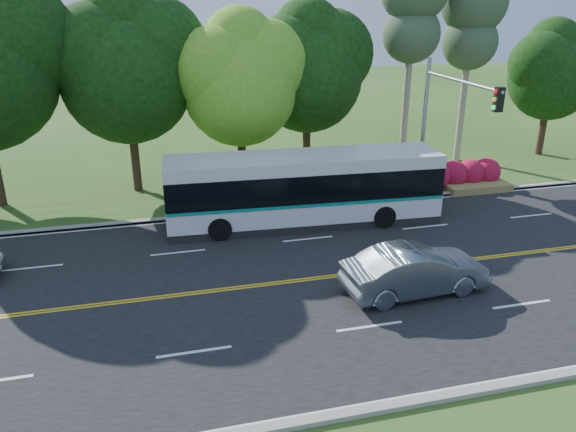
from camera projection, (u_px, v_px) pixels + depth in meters
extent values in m
plane|color=#2B521B|center=(347.00, 275.00, 20.98)|extent=(120.00, 120.00, 0.00)
cube|color=black|center=(347.00, 275.00, 20.98)|extent=(60.00, 14.00, 0.02)
cube|color=gray|center=(297.00, 207.00, 27.39)|extent=(60.00, 0.30, 0.15)
cube|color=gray|center=(441.00, 397.00, 14.52)|extent=(60.00, 0.30, 0.15)
cube|color=#2B521B|center=(288.00, 196.00, 29.07)|extent=(60.00, 4.00, 0.10)
cube|color=gold|center=(347.00, 275.00, 20.90)|extent=(57.00, 0.10, 0.00)
cube|color=gold|center=(346.00, 273.00, 21.05)|extent=(57.00, 0.10, 0.00)
cube|color=silver|center=(194.00, 352.00, 16.45)|extent=(2.20, 0.12, 0.00)
cube|color=silver|center=(370.00, 326.00, 17.71)|extent=(2.20, 0.12, 0.00)
cube|color=silver|center=(521.00, 304.00, 18.97)|extent=(2.20, 0.12, 0.00)
cube|color=silver|center=(32.00, 268.00, 21.49)|extent=(2.20, 0.12, 0.00)
cube|color=silver|center=(178.00, 252.00, 22.75)|extent=(2.20, 0.12, 0.00)
cube|color=silver|center=(308.00, 239.00, 24.01)|extent=(2.20, 0.12, 0.00)
cube|color=silver|center=(425.00, 227.00, 25.27)|extent=(2.20, 0.12, 0.00)
cube|color=silver|center=(531.00, 216.00, 26.53)|extent=(2.20, 0.12, 0.00)
cube|color=silver|center=(299.00, 211.00, 27.14)|extent=(57.00, 0.12, 0.00)
cube|color=silver|center=(435.00, 392.00, 14.81)|extent=(57.00, 0.12, 0.00)
sphere|color=black|center=(11.00, 38.00, 25.40)|extent=(5.76, 5.76, 5.76)
cylinder|color=black|center=(135.00, 157.00, 29.41)|extent=(0.44, 0.44, 3.60)
sphere|color=black|center=(127.00, 77.00, 27.89)|extent=(6.60, 6.60, 6.60)
sphere|color=black|center=(155.00, 49.00, 28.01)|extent=(5.28, 5.28, 5.28)
sphere|color=black|center=(96.00, 55.00, 26.98)|extent=(4.95, 4.95, 4.95)
sphere|color=black|center=(124.00, 25.00, 27.36)|extent=(4.29, 4.29, 4.29)
cylinder|color=black|center=(242.00, 159.00, 29.83)|extent=(0.44, 0.44, 3.24)
sphere|color=#59991F|center=(240.00, 89.00, 28.48)|extent=(5.80, 5.80, 5.80)
sphere|color=#59991F|center=(263.00, 64.00, 28.62)|extent=(4.64, 4.64, 4.64)
sphere|color=#59991F|center=(217.00, 70.00, 27.66)|extent=(4.35, 4.35, 4.35)
sphere|color=#59991F|center=(239.00, 44.00, 28.06)|extent=(3.77, 3.77, 3.77)
cylinder|color=black|center=(307.00, 145.00, 32.06)|extent=(0.44, 0.44, 3.42)
sphere|color=black|center=(307.00, 78.00, 30.66)|extent=(6.00, 6.00, 6.00)
sphere|color=black|center=(330.00, 54.00, 30.79)|extent=(4.80, 4.80, 4.80)
sphere|color=black|center=(287.00, 59.00, 29.81)|extent=(4.50, 4.50, 4.50)
sphere|color=black|center=(308.00, 34.00, 30.21)|extent=(3.90, 3.90, 3.90)
cylinder|color=#9E977F|center=(407.00, 85.00, 32.26)|extent=(0.40, 0.40, 9.80)
sphere|color=#3B5A38|center=(411.00, 34.00, 31.22)|extent=(3.23, 3.23, 3.23)
cylinder|color=#9E977F|center=(464.00, 87.00, 33.75)|extent=(0.40, 0.40, 9.10)
sphere|color=#3B5A38|center=(470.00, 42.00, 32.79)|extent=(3.23, 3.23, 3.23)
sphere|color=#3B5A38|center=(474.00, 2.00, 31.98)|extent=(3.80, 3.80, 3.80)
cylinder|color=black|center=(542.00, 131.00, 36.24)|extent=(0.44, 0.44, 3.06)
sphere|color=black|center=(551.00, 78.00, 35.00)|extent=(5.20, 5.20, 5.20)
sphere|color=black|center=(567.00, 60.00, 35.16)|extent=(4.16, 4.16, 4.16)
sphere|color=black|center=(541.00, 64.00, 34.25)|extent=(3.90, 3.90, 3.90)
sphere|color=black|center=(554.00, 45.00, 34.67)|extent=(3.38, 3.38, 3.38)
sphere|color=maroon|center=(348.00, 183.00, 28.78)|extent=(1.50, 1.50, 1.50)
sphere|color=maroon|center=(366.00, 181.00, 29.00)|extent=(1.50, 1.50, 1.50)
sphere|color=maroon|center=(384.00, 180.00, 29.23)|extent=(1.50, 1.50, 1.50)
sphere|color=maroon|center=(402.00, 179.00, 29.46)|extent=(1.50, 1.50, 1.50)
sphere|color=maroon|center=(419.00, 177.00, 29.69)|extent=(1.50, 1.50, 1.50)
sphere|color=maroon|center=(436.00, 176.00, 29.92)|extent=(1.50, 1.50, 1.50)
sphere|color=maroon|center=(453.00, 174.00, 30.15)|extent=(1.50, 1.50, 1.50)
sphere|color=maroon|center=(470.00, 173.00, 30.38)|extent=(1.50, 1.50, 1.50)
sphere|color=maroon|center=(486.00, 172.00, 30.61)|extent=(1.50, 1.50, 1.50)
cube|color=olive|center=(477.00, 187.00, 29.86)|extent=(3.50, 1.40, 0.40)
cylinder|color=gray|center=(423.00, 130.00, 27.75)|extent=(0.20, 0.20, 7.00)
cylinder|color=gray|center=(462.00, 81.00, 24.01)|extent=(0.14, 6.00, 0.14)
cube|color=black|center=(499.00, 99.00, 21.60)|extent=(0.32, 0.28, 0.95)
sphere|color=red|center=(496.00, 92.00, 21.45)|extent=(0.18, 0.18, 0.18)
sphere|color=yellow|center=(495.00, 100.00, 21.56)|extent=(0.18, 0.18, 0.18)
sphere|color=#19D833|center=(494.00, 107.00, 21.67)|extent=(0.18, 0.18, 0.18)
cube|color=silver|center=(304.00, 205.00, 25.40)|extent=(12.34, 3.28, 1.01)
cube|color=black|center=(304.00, 181.00, 24.98)|extent=(12.28, 3.31, 1.26)
cube|color=silver|center=(304.00, 161.00, 24.64)|extent=(12.34, 3.28, 0.57)
cube|color=#0D7A73|center=(304.00, 196.00, 25.24)|extent=(12.28, 3.32, 0.14)
cube|color=black|center=(165.00, 188.00, 23.87)|extent=(0.19, 2.39, 1.74)
cube|color=#19E54C|center=(163.00, 165.00, 23.51)|extent=(0.14, 1.56, 0.22)
cube|color=black|center=(304.00, 219.00, 25.66)|extent=(12.33, 3.17, 0.36)
cylinder|color=black|center=(220.00, 229.00, 23.73)|extent=(1.03, 0.34, 1.02)
cylinder|color=black|center=(216.00, 209.00, 25.95)|extent=(1.03, 0.34, 1.02)
cylinder|color=black|center=(384.00, 217.00, 25.03)|extent=(1.03, 0.34, 1.02)
cylinder|color=black|center=(367.00, 198.00, 27.25)|extent=(1.03, 0.34, 1.02)
imported|color=slate|center=(415.00, 271.00, 19.44)|extent=(5.21, 2.11, 1.68)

